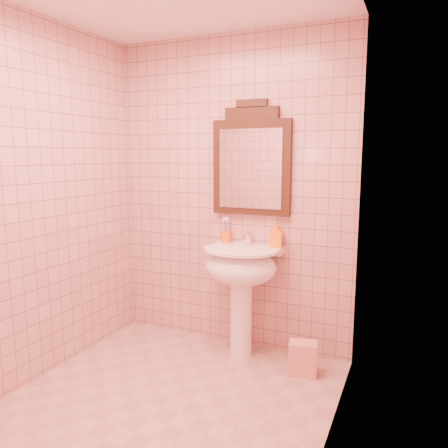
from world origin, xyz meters
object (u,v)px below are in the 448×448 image
at_px(pedestal_sink, 241,274).
at_px(soap_dispenser, 276,234).
at_px(towel, 303,358).
at_px(toothbrush_cup, 226,237).
at_px(mirror, 251,162).

xyz_separation_m(pedestal_sink, soap_dispenser, (0.23, 0.15, 0.30)).
bearing_deg(pedestal_sink, towel, -10.50).
distance_m(pedestal_sink, toothbrush_cup, 0.35).
distance_m(pedestal_sink, soap_dispenser, 0.41).
distance_m(mirror, toothbrush_cup, 0.62).
relative_size(mirror, toothbrush_cup, 4.82).
xyz_separation_m(toothbrush_cup, soap_dispenser, (0.42, 0.01, 0.05)).
height_order(mirror, toothbrush_cup, mirror).
height_order(pedestal_sink, mirror, mirror).
distance_m(mirror, towel, 1.51).
xyz_separation_m(pedestal_sink, mirror, (0.00, 0.20, 0.85)).
bearing_deg(toothbrush_cup, mirror, 16.54).
bearing_deg(soap_dispenser, pedestal_sink, -155.21).
relative_size(toothbrush_cup, soap_dispenser, 0.92).
height_order(pedestal_sink, towel, pedestal_sink).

